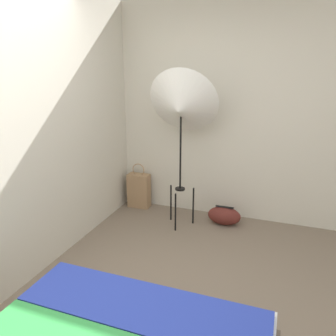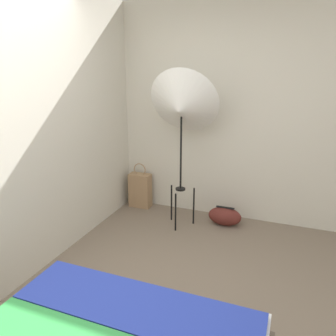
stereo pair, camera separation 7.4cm
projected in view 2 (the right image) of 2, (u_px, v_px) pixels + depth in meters
wall_back at (223, 114)px, 3.92m from camera, size 8.00×0.05×2.60m
wall_side_left at (66, 123)px, 3.25m from camera, size 0.05×8.00×2.60m
photo_umbrella at (181, 107)px, 3.57m from camera, size 0.80×0.55×1.83m
tote_bag at (140, 190)px, 4.44m from camera, size 0.29×0.16×0.61m
duffel_bag at (225, 216)px, 3.95m from camera, size 0.40×0.22×0.23m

